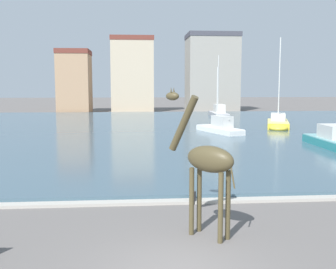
% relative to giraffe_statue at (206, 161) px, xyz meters
% --- Properties ---
extents(harbor_water, '(78.89, 51.99, 0.26)m').
position_rel_giraffe_statue_xyz_m(harbor_water, '(-1.12, 29.77, -2.18)').
color(harbor_water, '#3D5666').
rests_on(harbor_water, ground).
extents(quay_edge_coping, '(78.89, 0.50, 0.12)m').
position_rel_giraffe_statue_xyz_m(quay_edge_coping, '(-1.12, 3.53, -2.25)').
color(quay_edge_coping, '#ADA89E').
rests_on(quay_edge_coping, ground).
extents(giraffe_statue, '(2.09, 2.10, 4.53)m').
position_rel_giraffe_statue_xyz_m(giraffe_statue, '(0.00, 0.00, 0.00)').
color(giraffe_statue, '#4C4228').
rests_on(giraffe_statue, ground).
extents(sailboat_white, '(3.77, 7.04, 6.29)m').
position_rel_giraffe_statue_xyz_m(sailboat_white, '(5.58, 25.47, -1.72)').
color(sailboat_white, white).
rests_on(sailboat_white, ground).
extents(sailboat_grey, '(1.97, 8.97, 8.78)m').
position_rel_giraffe_statue_xyz_m(sailboat_grey, '(9.59, 44.60, -1.66)').
color(sailboat_grey, '#939399').
rests_on(sailboat_grey, ground).
extents(sailboat_yellow, '(4.06, 7.17, 9.42)m').
position_rel_giraffe_statue_xyz_m(sailboat_yellow, '(12.71, 29.10, -1.71)').
color(sailboat_yellow, gold).
rests_on(sailboat_yellow, ground).
extents(mooring_bollard, '(0.24, 0.24, 0.50)m').
position_rel_giraffe_statue_xyz_m(mooring_bollard, '(0.10, 3.38, -2.06)').
color(mooring_bollard, '#232326').
rests_on(mooring_bollard, ground).
extents(townhouse_tall_gabled, '(5.45, 6.95, 10.62)m').
position_rel_giraffe_statue_xyz_m(townhouse_tall_gabled, '(-12.32, 59.61, 3.01)').
color(townhouse_tall_gabled, tan).
rests_on(townhouse_tall_gabled, ground).
extents(townhouse_narrow_midrow, '(7.43, 5.31, 12.99)m').
position_rel_giraffe_statue_xyz_m(townhouse_narrow_midrow, '(-2.42, 60.27, 4.20)').
color(townhouse_narrow_midrow, '#C6B293').
rests_on(townhouse_narrow_midrow, ground).
extents(townhouse_corner_house, '(9.05, 7.63, 13.80)m').
position_rel_giraffe_statue_xyz_m(townhouse_corner_house, '(11.85, 61.50, 4.60)').
color(townhouse_corner_house, gray).
rests_on(townhouse_corner_house, ground).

